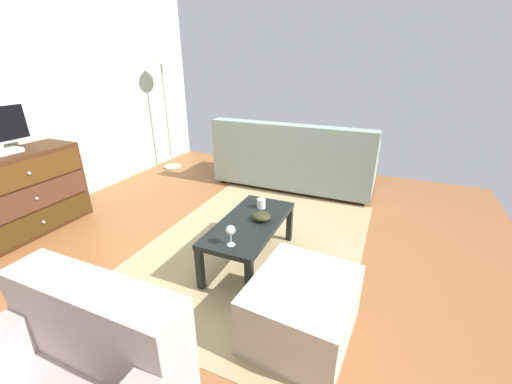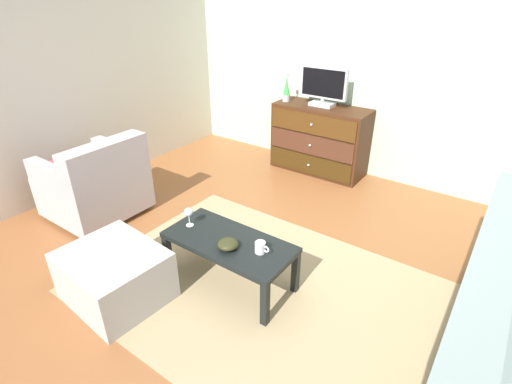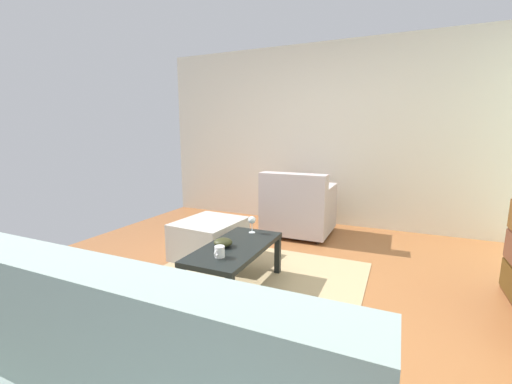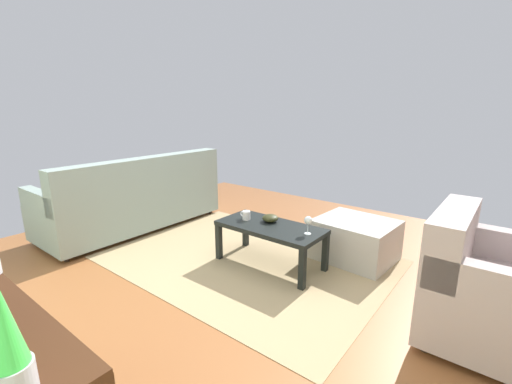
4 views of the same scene
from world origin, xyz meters
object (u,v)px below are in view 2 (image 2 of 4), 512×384
object	(u,v)px
armchair	(95,184)
tv	(323,86)
wine_glass	(189,213)
dresser	(319,140)
bowl_decorative	(228,244)
coffee_table	(229,246)
ottoman	(115,276)
lava_lamp	(287,89)
mug	(261,247)

from	to	relation	value
armchair	tv	bearing A→B (deg)	60.78
wine_glass	armchair	bearing A→B (deg)	177.93
dresser	wine_glass	world-z (taller)	dresser
bowl_decorative	armchair	xyz separation A→B (m)	(-1.77, 0.11, -0.08)
dresser	armchair	size ratio (longest dim) A/B	1.37
coffee_table	ottoman	xyz separation A→B (m)	(-0.58, -0.62, -0.15)
lava_lamp	bowl_decorative	size ratio (longest dim) A/B	2.17
dresser	armchair	bearing A→B (deg)	-119.77
ottoman	mug	bearing A→B (deg)	36.34
wine_glass	mug	xyz separation A→B (m)	(0.66, 0.03, -0.07)
lava_lamp	ottoman	world-z (taller)	lava_lamp
tv	ottoman	bearing A→B (deg)	-92.81
coffee_table	armchair	bearing A→B (deg)	179.13
armchair	wine_glass	bearing A→B (deg)	-2.07
dresser	armchair	world-z (taller)	armchair
dresser	bowl_decorative	bearing A→B (deg)	-78.56
ottoman	wine_glass	bearing A→B (deg)	71.53
bowl_decorative	armchair	size ratio (longest dim) A/B	0.18
coffee_table	armchair	size ratio (longest dim) A/B	1.19
dresser	coffee_table	bearing A→B (deg)	-79.61
coffee_table	bowl_decorative	xyz separation A→B (m)	(0.06, -0.08, 0.09)
armchair	ottoman	size ratio (longest dim) A/B	1.19
coffee_table	mug	size ratio (longest dim) A/B	8.70
bowl_decorative	ottoman	xyz separation A→B (m)	(-0.64, -0.54, -0.23)
tv	bowl_decorative	bearing A→B (deg)	-78.32
mug	ottoman	distance (m)	1.09
coffee_table	ottoman	size ratio (longest dim) A/B	1.42
tv	mug	distance (m)	2.48
wine_glass	ottoman	bearing A→B (deg)	-108.47
coffee_table	armchair	world-z (taller)	armchair
lava_lamp	wine_glass	xyz separation A→B (m)	(0.51, -2.26, -0.46)
tv	coffee_table	world-z (taller)	tv
armchair	ottoman	xyz separation A→B (m)	(1.13, -0.64, -0.16)
mug	armchair	bearing A→B (deg)	179.61
wine_glass	ottoman	world-z (taller)	wine_glass
lava_lamp	coffee_table	bearing A→B (deg)	-68.36
lava_lamp	ottoman	bearing A→B (deg)	-83.79
bowl_decorative	tv	bearing A→B (deg)	101.68
lava_lamp	armchair	size ratio (longest dim) A/B	0.40
coffee_table	wine_glass	world-z (taller)	wine_glass
tv	mug	size ratio (longest dim) A/B	5.02
tv	coffee_table	xyz separation A→B (m)	(0.43, -2.30, -0.71)
dresser	tv	size ratio (longest dim) A/B	1.99
dresser	mug	xyz separation A→B (m)	(0.70, -2.27, 0.03)
wine_glass	dresser	bearing A→B (deg)	90.99
tv	armchair	xyz separation A→B (m)	(-1.27, -2.28, -0.70)
mug	lava_lamp	bearing A→B (deg)	117.66
tv	coffee_table	distance (m)	2.45
wine_glass	armchair	world-z (taller)	armchair
mug	dresser	bearing A→B (deg)	107.08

